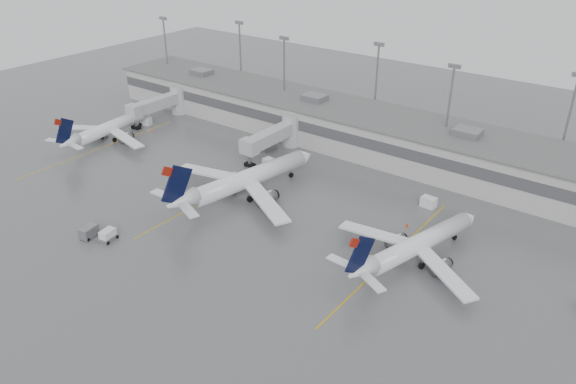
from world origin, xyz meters
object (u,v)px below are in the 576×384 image
Objects in this scene: jet_mid_right at (415,245)px; jet_mid_left at (244,180)px; jet_far_left at (108,128)px; baggage_tug at (108,236)px.

jet_mid_left is at bearing -165.84° from jet_mid_right.
jet_far_left is 0.83× the size of jet_mid_left.
jet_mid_right is 47.38m from baggage_tug.
jet_mid_left is 10.63× the size of baggage_tug.
jet_far_left is at bearing -167.15° from jet_mid_right.
jet_mid_right is (33.61, -0.60, -0.53)m from jet_mid_left.
baggage_tug is at bearing -96.78° from jet_mid_left.
jet_far_left is 1.00× the size of jet_mid_right.
jet_mid_left reaches higher than jet_mid_right.
jet_far_left reaches higher than baggage_tug.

